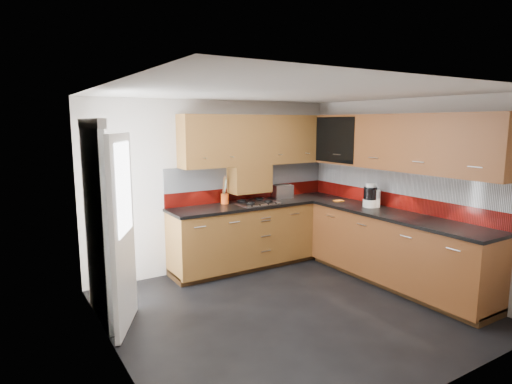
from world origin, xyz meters
TOP-DOWN VIEW (x-y plane):
  - room at (0.00, 0.00)m, footprint 4.00×3.80m
  - base_cabinets at (1.07, 0.72)m, footprint 2.70×3.20m
  - countertop at (1.05, 0.70)m, footprint 2.72×3.22m
  - backsplash at (1.28, 0.93)m, footprint 2.70×3.20m
  - upper_cabinets at (1.23, 0.78)m, footprint 2.50×3.20m
  - extractor_hood at (0.45, 1.64)m, footprint 0.60×0.33m
  - glass_cabinet at (1.71, 1.07)m, footprint 0.32×0.80m
  - back_door at (-1.78, 0.75)m, footprint 0.42×1.19m
  - gas_hob at (0.45, 1.47)m, footprint 0.58×0.51m
  - utensil_pot at (0.06, 1.68)m, footprint 0.11×0.11m
  - toaster at (1.05, 1.63)m, footprint 0.32×0.23m
  - food_processor at (1.65, 0.41)m, footprint 0.19×0.19m
  - paper_towel at (1.71, 0.36)m, footprint 0.14×0.14m
  - orange_cloth at (1.58, 0.96)m, footprint 0.13×0.12m

SIDE VIEW (x-z plane):
  - base_cabinets at x=1.07m, z-range -0.04..0.91m
  - countertop at x=1.05m, z-range 0.90..0.94m
  - orange_cloth at x=1.58m, z-range 0.94..0.95m
  - gas_hob at x=0.45m, z-range 0.93..0.98m
  - utensil_pot at x=0.06m, z-range 0.83..1.24m
  - back_door at x=-1.78m, z-range 0.01..2.05m
  - toaster at x=1.05m, z-range 0.94..1.15m
  - paper_towel at x=1.71m, z-range 0.94..1.18m
  - food_processor at x=1.65m, z-range 0.93..1.25m
  - backsplash at x=1.28m, z-range 0.94..1.48m
  - extractor_hood at x=0.45m, z-range 1.08..1.48m
  - room at x=0.00m, z-range 0.18..2.82m
  - upper_cabinets at x=1.23m, z-range 1.48..2.20m
  - glass_cabinet at x=1.71m, z-range 1.54..2.20m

